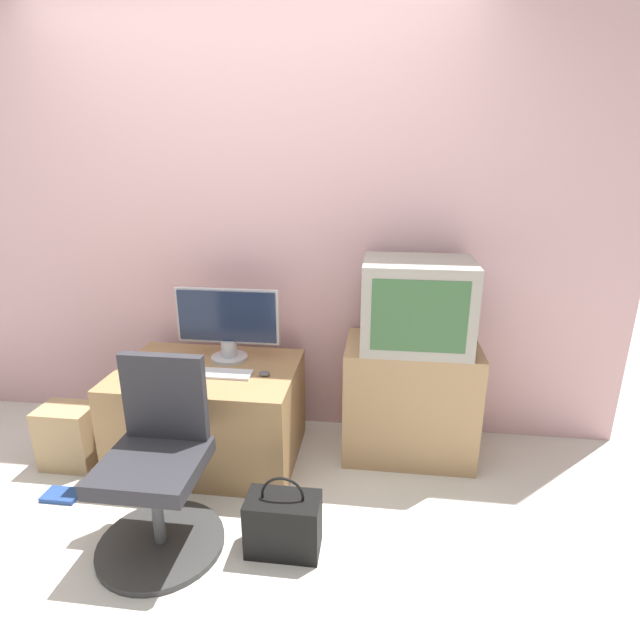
% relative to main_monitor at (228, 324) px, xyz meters
% --- Properties ---
extents(ground_plane, '(12.00, 12.00, 0.00)m').
position_rel_main_monitor_xyz_m(ground_plane, '(0.08, -0.98, -0.77)').
color(ground_plane, beige).
extents(wall_back, '(4.40, 0.05, 2.60)m').
position_rel_main_monitor_xyz_m(wall_back, '(0.08, 0.34, 0.53)').
color(wall_back, '#CC9EA3').
rests_on(wall_back, ground_plane).
extents(desk, '(0.98, 0.70, 0.55)m').
position_rel_main_monitor_xyz_m(desk, '(-0.09, -0.15, -0.49)').
color(desk, '#937047').
rests_on(desk, ground_plane).
extents(side_stand, '(0.73, 0.47, 0.67)m').
position_rel_main_monitor_xyz_m(side_stand, '(1.03, 0.06, -0.43)').
color(side_stand, '#A37F56').
rests_on(side_stand, ground_plane).
extents(main_monitor, '(0.59, 0.21, 0.42)m').
position_rel_main_monitor_xyz_m(main_monitor, '(0.00, 0.00, 0.00)').
color(main_monitor, '#B2B2B7').
rests_on(main_monitor, desk).
extents(keyboard, '(0.34, 0.12, 0.01)m').
position_rel_main_monitor_xyz_m(keyboard, '(0.01, -0.22, -0.21)').
color(keyboard, silver).
rests_on(keyboard, desk).
extents(mouse, '(0.06, 0.04, 0.03)m').
position_rel_main_monitor_xyz_m(mouse, '(0.25, -0.20, -0.20)').
color(mouse, '#4C4C51').
rests_on(mouse, desk).
extents(crt_tv, '(0.58, 0.44, 0.48)m').
position_rel_main_monitor_xyz_m(crt_tv, '(1.04, 0.03, 0.14)').
color(crt_tv, gray).
rests_on(crt_tv, side_stand).
extents(office_chair, '(0.56, 0.56, 0.85)m').
position_rel_main_monitor_xyz_m(office_chair, '(-0.08, -0.82, -0.42)').
color(office_chair, '#333333').
rests_on(office_chair, ground_plane).
extents(cardboard_box_lower, '(0.29, 0.21, 0.35)m').
position_rel_main_monitor_xyz_m(cardboard_box_lower, '(-0.85, -0.32, -0.59)').
color(cardboard_box_lower, '#A3845B').
rests_on(cardboard_box_lower, ground_plane).
extents(handbag, '(0.32, 0.18, 0.38)m').
position_rel_main_monitor_xyz_m(handbag, '(0.46, -0.81, -0.63)').
color(handbag, black).
rests_on(handbag, ground_plane).
extents(book, '(0.18, 0.11, 0.02)m').
position_rel_main_monitor_xyz_m(book, '(-0.73, -0.61, -0.76)').
color(book, navy).
rests_on(book, ground_plane).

